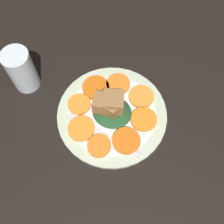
# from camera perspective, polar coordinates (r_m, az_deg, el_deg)

# --- Properties ---
(table_slab) EXTENTS (1.20, 1.20, 0.02)m
(table_slab) POSITION_cam_1_polar(r_m,az_deg,el_deg) (0.70, -0.00, -1.05)
(table_slab) COLOR black
(table_slab) RESTS_ON ground
(plate) EXTENTS (0.27, 0.27, 0.01)m
(plate) POSITION_cam_1_polar(r_m,az_deg,el_deg) (0.69, -0.00, -0.55)
(plate) COLOR beige
(plate) RESTS_ON table_slab
(carrot_slice_0) EXTENTS (0.06, 0.06, 0.01)m
(carrot_slice_0) POSITION_cam_1_polar(r_m,az_deg,el_deg) (0.67, -6.28, -3.36)
(carrot_slice_0) COLOR orange
(carrot_slice_0) RESTS_ON plate
(carrot_slice_1) EXTENTS (0.06, 0.06, 0.01)m
(carrot_slice_1) POSITION_cam_1_polar(r_m,az_deg,el_deg) (0.65, -2.57, -6.88)
(carrot_slice_1) COLOR orange
(carrot_slice_1) RESTS_ON plate
(carrot_slice_2) EXTENTS (0.07, 0.07, 0.01)m
(carrot_slice_2) POSITION_cam_1_polar(r_m,az_deg,el_deg) (0.65, 2.93, -5.82)
(carrot_slice_2) COLOR orange
(carrot_slice_2) RESTS_ON plate
(carrot_slice_3) EXTENTS (0.06, 0.06, 0.01)m
(carrot_slice_3) POSITION_cam_1_polar(r_m,az_deg,el_deg) (0.68, 6.44, -1.46)
(carrot_slice_3) COLOR orange
(carrot_slice_3) RESTS_ON plate
(carrot_slice_4) EXTENTS (0.06, 0.06, 0.01)m
(carrot_slice_4) POSITION_cam_1_polar(r_m,az_deg,el_deg) (0.70, 5.99, 3.14)
(carrot_slice_4) COLOR orange
(carrot_slice_4) RESTS_ON plate
(carrot_slice_5) EXTENTS (0.06, 0.06, 0.01)m
(carrot_slice_5) POSITION_cam_1_polar(r_m,az_deg,el_deg) (0.72, 1.24, 5.71)
(carrot_slice_5) COLOR orange
(carrot_slice_5) RESTS_ON plate
(carrot_slice_6) EXTENTS (0.07, 0.07, 0.01)m
(carrot_slice_6) POSITION_cam_1_polar(r_m,az_deg,el_deg) (0.71, -3.31, 4.98)
(carrot_slice_6) COLOR #D56013
(carrot_slice_6) RESTS_ON plate
(carrot_slice_7) EXTENTS (0.06, 0.06, 0.01)m
(carrot_slice_7) POSITION_cam_1_polar(r_m,az_deg,el_deg) (0.69, -6.68, 1.56)
(carrot_slice_7) COLOR orange
(carrot_slice_7) RESTS_ON plate
(center_pile) EXTENTS (0.10, 0.09, 0.07)m
(center_pile) POSITION_cam_1_polar(r_m,az_deg,el_deg) (0.66, -0.16, 0.95)
(center_pile) COLOR #1E4723
(center_pile) RESTS_ON plate
(fork) EXTENTS (0.20, 0.06, 0.00)m
(fork) POSITION_cam_1_polar(r_m,az_deg,el_deg) (0.66, -2.15, -4.48)
(fork) COLOR silver
(fork) RESTS_ON plate
(water_glass) EXTENTS (0.07, 0.07, 0.12)m
(water_glass) POSITION_cam_1_polar(r_m,az_deg,el_deg) (0.72, -17.91, 8.11)
(water_glass) COLOR silver
(water_glass) RESTS_ON table_slab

